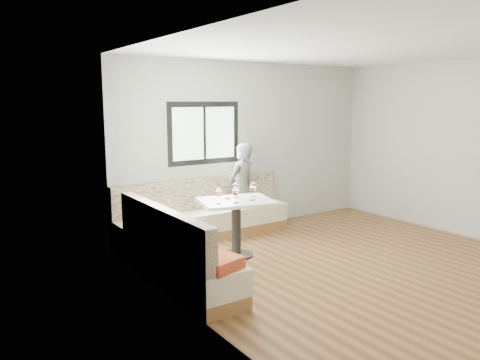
% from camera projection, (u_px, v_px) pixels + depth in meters
% --- Properties ---
extents(room, '(5.01, 5.01, 2.81)m').
position_uv_depth(room, '(354.00, 160.00, 5.97)').
color(room, brown).
rests_on(room, ground).
extents(banquette, '(2.90, 2.83, 0.95)m').
position_uv_depth(banquette, '(194.00, 232.00, 6.57)').
color(banquette, olive).
rests_on(banquette, ground).
extents(table, '(1.14, 0.99, 0.80)m').
position_uv_depth(table, '(236.00, 214.00, 6.50)').
color(table, black).
rests_on(table, ground).
extents(person, '(0.63, 0.51, 1.49)m').
position_uv_depth(person, '(242.00, 189.00, 7.61)').
color(person, '#585953').
rests_on(person, ground).
extents(olive_ramekin, '(0.09, 0.09, 0.03)m').
position_uv_depth(olive_ramekin, '(227.00, 198.00, 6.53)').
color(olive_ramekin, white).
rests_on(olive_ramekin, table).
extents(wine_glass_a, '(0.10, 0.10, 0.22)m').
position_uv_depth(wine_glass_a, '(219.00, 193.00, 6.19)').
color(wine_glass_a, white).
rests_on(wine_glass_a, table).
extents(wine_glass_b, '(0.10, 0.10, 0.22)m').
position_uv_depth(wine_glass_b, '(236.00, 192.00, 6.25)').
color(wine_glass_b, white).
rests_on(wine_glass_b, table).
extents(wine_glass_c, '(0.10, 0.10, 0.22)m').
position_uv_depth(wine_glass_c, '(253.00, 189.00, 6.42)').
color(wine_glass_c, white).
rests_on(wine_glass_c, table).
extents(wine_glass_d, '(0.10, 0.10, 0.22)m').
position_uv_depth(wine_glass_d, '(236.00, 187.00, 6.60)').
color(wine_glass_d, white).
rests_on(wine_glass_d, table).
extents(wine_glass_e, '(0.10, 0.10, 0.22)m').
position_uv_depth(wine_glass_e, '(253.00, 186.00, 6.66)').
color(wine_glass_e, white).
rests_on(wine_glass_e, table).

